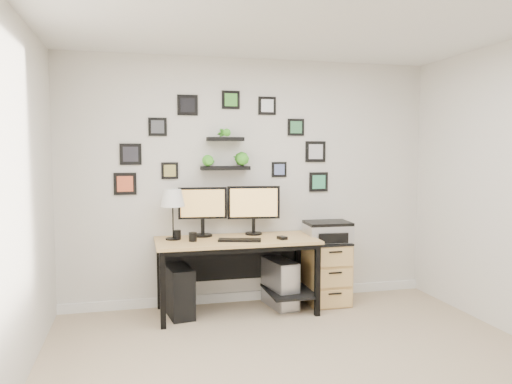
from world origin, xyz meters
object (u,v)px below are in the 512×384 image
object	(u,v)px
mug	(193,237)
file_cabinet	(326,272)
monitor_left	(203,208)
printer	(328,231)
monitor_right	(254,206)
pc_tower_black	(179,291)
table_lamp	(173,199)
pc_tower_grey	(280,283)
desk	(239,250)

from	to	relation	value
mug	file_cabinet	bearing A→B (deg)	4.91
monitor_left	file_cabinet	world-z (taller)	monitor_left
monitor_left	printer	distance (m)	1.34
mug	file_cabinet	xyz separation A→B (m)	(1.43, 0.12, -0.46)
monitor_right	printer	world-z (taller)	monitor_right
pc_tower_black	file_cabinet	distance (m)	1.57
monitor_right	table_lamp	xyz separation A→B (m)	(-0.85, -0.09, 0.10)
pc_tower_grey	monitor_left	bearing A→B (deg)	169.39
monitor_right	mug	size ratio (longest dim) A/B	6.20
desk	pc_tower_grey	world-z (taller)	desk
monitor_right	mug	bearing A→B (deg)	-160.14
file_cabinet	printer	world-z (taller)	printer
monitor_left	pc_tower_grey	size ratio (longest dim) A/B	0.97
monitor_left	mug	world-z (taller)	monitor_left
pc_tower_black	pc_tower_grey	world-z (taller)	pc_tower_grey
monitor_left	table_lamp	size ratio (longest dim) A/B	1.01
pc_tower_black	printer	size ratio (longest dim) A/B	1.03
pc_tower_grey	printer	xyz separation A→B (m)	(0.52, -0.01, 0.53)
mug	file_cabinet	world-z (taller)	mug
table_lamp	file_cabinet	size ratio (longest dim) A/B	0.75
mug	pc_tower_grey	bearing A→B (deg)	6.39
pc_tower_black	file_cabinet	size ratio (longest dim) A/B	0.73
desk	pc_tower_black	distance (m)	0.72
monitor_left	pc_tower_black	distance (m)	0.86
desk	monitor_left	size ratio (longest dim) A/B	3.15
table_lamp	mug	bearing A→B (deg)	-40.25
monitor_right	pc_tower_grey	world-z (taller)	monitor_right
desk	pc_tower_grey	size ratio (longest dim) A/B	3.05
file_cabinet	printer	distance (m)	0.44
desk	pc_tower_black	xyz separation A→B (m)	(-0.61, 0.01, -0.38)
mug	pc_tower_grey	xyz separation A→B (m)	(0.92, 0.10, -0.55)
desk	pc_tower_grey	bearing A→B (deg)	4.87
monitor_left	file_cabinet	bearing A→B (deg)	-5.58
pc_tower_black	printer	world-z (taller)	printer
table_lamp	pc_tower_grey	xyz separation A→B (m)	(1.10, -0.05, -0.91)
printer	monitor_left	bearing A→B (deg)	173.08
pc_tower_black	pc_tower_grey	size ratio (longest dim) A/B	0.93
desk	mug	distance (m)	0.51
monitor_left	printer	world-z (taller)	monitor_left
table_lamp	monitor_left	bearing A→B (deg)	17.89
monitor_right	file_cabinet	size ratio (longest dim) A/B	0.82
pc_tower_black	file_cabinet	world-z (taller)	file_cabinet
table_lamp	mug	world-z (taller)	table_lamp
desk	table_lamp	bearing A→B (deg)	172.56
mug	printer	size ratio (longest dim) A/B	0.19
pc_tower_grey	printer	bearing A→B (deg)	-1.24
monitor_right	printer	distance (m)	0.83
monitor_left	mug	distance (m)	0.38
monitor_left	monitor_right	size ratio (longest dim) A/B	0.92
monitor_right	file_cabinet	world-z (taller)	monitor_right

